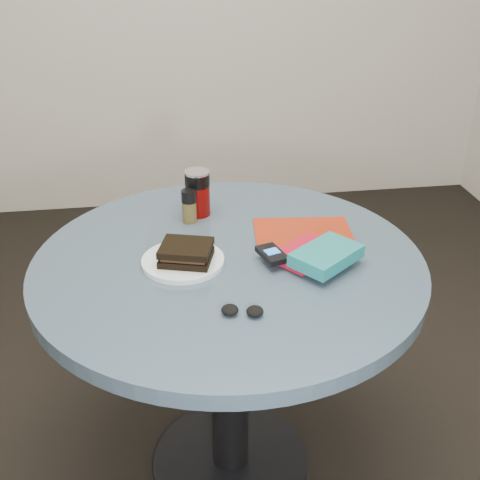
{
  "coord_description": "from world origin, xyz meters",
  "views": [
    {
      "loc": [
        -0.16,
        -1.32,
        1.52
      ],
      "look_at": [
        0.03,
        0.0,
        0.8
      ],
      "focal_mm": 45.0,
      "sensor_mm": 36.0,
      "label": 1
    }
  ],
  "objects": [
    {
      "name": "red_book",
      "position": [
        0.2,
        -0.02,
        0.76
      ],
      "size": [
        0.21,
        0.2,
        0.01
      ],
      "primitive_type": "cube",
      "rotation": [
        0.0,
        0.0,
        0.68
      ],
      "color": "#A80D23",
      "rests_on": "magazine"
    },
    {
      "name": "soda_can",
      "position": [
        -0.05,
        0.27,
        0.82
      ],
      "size": [
        0.09,
        0.09,
        0.13
      ],
      "color": "#5F0604",
      "rests_on": "table"
    },
    {
      "name": "sandwich",
      "position": [
        -0.11,
        -0.02,
        0.79
      ],
      "size": [
        0.15,
        0.14,
        0.04
      ],
      "color": "black",
      "rests_on": "plate"
    },
    {
      "name": "mp3_player",
      "position": [
        0.1,
        -0.04,
        0.78
      ],
      "size": [
        0.08,
        0.1,
        0.02
      ],
      "color": "black",
      "rests_on": "red_book"
    },
    {
      "name": "pepper_grinder",
      "position": [
        -0.08,
        0.22,
        0.8
      ],
      "size": [
        0.05,
        0.05,
        0.1
      ],
      "color": "brown",
      "rests_on": "table"
    },
    {
      "name": "plate",
      "position": [
        -0.12,
        -0.01,
        0.76
      ],
      "size": [
        0.25,
        0.25,
        0.01
      ],
      "primitive_type": "cylinder",
      "rotation": [
        0.0,
        0.0,
        -0.25
      ],
      "color": "white",
      "rests_on": "table"
    },
    {
      "name": "headphones",
      "position": [
        -0.0,
        -0.25,
        0.76
      ],
      "size": [
        0.1,
        0.06,
        0.02
      ],
      "color": "black",
      "rests_on": "table"
    },
    {
      "name": "table",
      "position": [
        0.0,
        0.0,
        0.59
      ],
      "size": [
        1.0,
        1.0,
        0.75
      ],
      "color": "black",
      "rests_on": "ground"
    },
    {
      "name": "novel",
      "position": [
        0.23,
        -0.08,
        0.79
      ],
      "size": [
        0.2,
        0.19,
        0.03
      ],
      "primitive_type": "cube",
      "rotation": [
        0.0,
        0.0,
        0.66
      ],
      "color": "#16686D",
      "rests_on": "red_book"
    },
    {
      "name": "ground",
      "position": [
        0.0,
        0.0,
        0.0
      ],
      "size": [
        4.0,
        4.0,
        0.0
      ],
      "primitive_type": "plane",
      "color": "black",
      "rests_on": "ground"
    },
    {
      "name": "magazine",
      "position": [
        0.22,
        0.1,
        0.75
      ],
      "size": [
        0.28,
        0.22,
        0.0
      ],
      "primitive_type": "cube",
      "rotation": [
        0.0,
        0.0,
        -0.1
      ],
      "color": "maroon",
      "rests_on": "table"
    }
  ]
}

